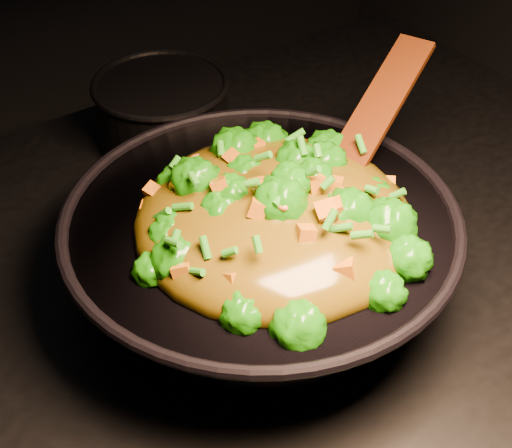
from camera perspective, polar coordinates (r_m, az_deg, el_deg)
stovetop at (r=1.45m, az=1.30°, el=-13.99°), size 1.20×0.90×0.90m
wok at (r=0.97m, az=0.34°, el=-2.59°), size 0.54×0.54×0.13m
stir_fry at (r=0.88m, az=1.39°, el=2.67°), size 0.38×0.38×0.11m
spatula at (r=0.98m, az=7.84°, el=6.55°), size 0.30×0.17×0.13m
back_pot at (r=1.26m, az=-6.78°, el=7.98°), size 0.23×0.23×0.12m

